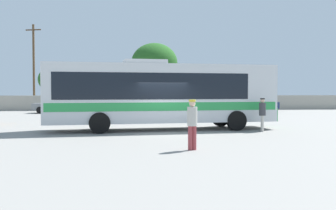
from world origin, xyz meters
TOP-DOWN VIEW (x-y plane):
  - ground_plane at (0.00, 10.00)m, footprint 300.00×300.00m
  - perimeter_wall at (0.00, 22.77)m, footprint 80.00×0.30m
  - coach_bus_silver_green at (-0.12, 1.19)m, footprint 12.35×3.91m
  - attendant_by_bus_door at (5.06, -0.17)m, footprint 0.44×0.44m
  - passenger_waiting_on_apron at (0.51, -5.98)m, footprint 0.46×0.46m
  - parked_car_leftmost_grey at (-8.70, 18.01)m, footprint 4.02×2.00m
  - parked_car_second_silver at (-1.99, 18.75)m, footprint 4.20×2.02m
  - parked_car_third_grey at (4.42, 18.24)m, footprint 4.20×2.04m
  - parked_car_rightmost_dark_blue at (11.05, 18.52)m, footprint 4.22×2.15m
  - utility_pole_near at (-12.32, 24.54)m, footprint 1.76×0.61m
  - roadside_tree_left at (-10.97, 28.48)m, footprint 3.65×3.65m
  - roadside_tree_midleft at (1.16, 26.67)m, footprint 5.49×5.49m

SIDE VIEW (x-z plane):
  - ground_plane at x=0.00m, z-range 0.00..0.00m
  - parked_car_third_grey at x=4.42m, z-range 0.05..1.48m
  - parked_car_leftmost_grey at x=-8.70m, z-range 0.05..1.49m
  - parked_car_second_silver at x=-1.99m, z-range 0.04..1.53m
  - perimeter_wall at x=0.00m, z-range 0.00..1.61m
  - parked_car_rightmost_dark_blue at x=11.05m, z-range 0.04..1.57m
  - attendant_by_bus_door at x=5.06m, z-range 0.12..1.83m
  - passenger_waiting_on_apron at x=0.51m, z-range 0.12..1.89m
  - coach_bus_silver_green at x=-0.12m, z-range 0.12..3.83m
  - roadside_tree_left at x=-10.97m, z-range 0.95..5.99m
  - utility_pole_near at x=-12.32m, z-range 0.19..9.61m
  - roadside_tree_midleft at x=1.16m, z-range 1.55..9.34m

